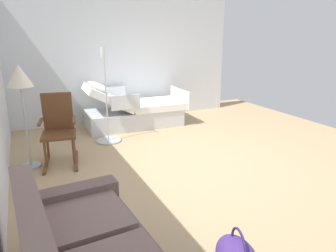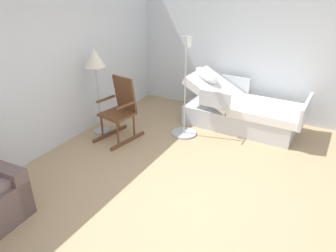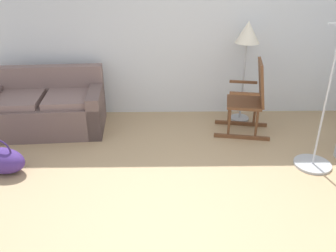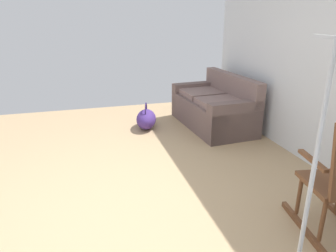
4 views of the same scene
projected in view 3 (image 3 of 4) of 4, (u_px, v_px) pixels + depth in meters
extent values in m
plane|color=tan|center=(197.00, 211.00, 3.53)|extent=(7.25, 7.25, 0.00)
cube|color=silver|center=(185.00, 26.00, 5.15)|extent=(6.00, 0.10, 2.70)
cube|color=#68534F|center=(47.00, 116.00, 5.04)|extent=(1.65, 0.95, 0.45)
cube|color=#7F6660|center=(16.00, 100.00, 4.86)|extent=(0.71, 0.69, 0.10)
cube|color=#7F6660|center=(70.00, 99.00, 4.91)|extent=(0.71, 0.69, 0.10)
cube|color=#7F6660|center=(47.00, 79.00, 5.16)|extent=(1.61, 0.27, 0.40)
cube|color=#68534F|center=(96.00, 109.00, 5.06)|extent=(0.24, 0.86, 0.60)
cube|color=brown|center=(241.00, 123.00, 5.26)|extent=(0.76, 0.17, 0.05)
cube|color=brown|center=(241.00, 137.00, 4.88)|extent=(0.76, 0.17, 0.05)
cylinder|color=brown|center=(229.00, 121.00, 4.83)|extent=(0.04, 0.04, 0.40)
cylinder|color=brown|center=(229.00, 110.00, 5.17)|extent=(0.04, 0.04, 0.40)
cylinder|color=brown|center=(257.00, 123.00, 4.78)|extent=(0.04, 0.04, 0.40)
cylinder|color=brown|center=(255.00, 111.00, 5.12)|extent=(0.04, 0.04, 0.40)
cube|color=brown|center=(244.00, 103.00, 4.88)|extent=(0.53, 0.55, 0.04)
cube|color=brown|center=(261.00, 83.00, 4.72)|extent=(0.19, 0.45, 0.60)
cube|color=brown|center=(245.00, 94.00, 4.58)|extent=(0.39, 0.11, 0.03)
cube|color=brown|center=(243.00, 82.00, 4.99)|extent=(0.39, 0.11, 0.03)
cylinder|color=#B2B5BA|center=(239.00, 118.00, 5.45)|extent=(0.28, 0.28, 0.03)
cylinder|color=#B2B5BA|center=(243.00, 82.00, 5.19)|extent=(0.03, 0.03, 1.15)
cone|color=silver|center=(248.00, 32.00, 4.87)|extent=(0.34, 0.34, 0.30)
ellipsoid|color=#472D7A|center=(3.00, 161.00, 4.10)|extent=(0.63, 0.46, 0.30)
torus|color=#312055|center=(0.00, 151.00, 4.04)|extent=(0.29, 0.10, 0.30)
cylinder|color=#B2B5BA|center=(312.00, 164.00, 4.28)|extent=(0.44, 0.44, 0.03)
cylinder|color=#B2B5BA|center=(326.00, 100.00, 3.91)|extent=(0.02, 0.02, 1.65)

